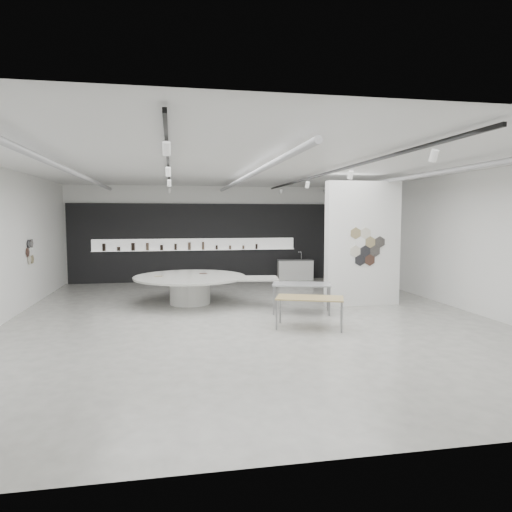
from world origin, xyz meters
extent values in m
cube|color=#ACABA2|center=(0.00, 0.00, -0.01)|extent=(12.00, 14.00, 0.01)
cube|color=silver|center=(0.00, 0.00, 3.80)|extent=(12.00, 14.00, 0.01)
cube|color=white|center=(0.00, 7.00, 1.90)|extent=(12.00, 0.01, 3.80)
cube|color=white|center=(0.00, -7.00, 1.90)|extent=(12.00, 0.01, 3.80)
cube|color=white|center=(6.00, 0.00, 1.90)|extent=(0.01, 14.00, 3.80)
cylinder|color=#939396|center=(-4.20, 0.50, 3.62)|extent=(0.12, 12.00, 0.12)
cylinder|color=#939396|center=(0.00, 0.50, 3.62)|extent=(0.12, 12.00, 0.12)
cylinder|color=#939396|center=(4.20, 0.50, 3.62)|extent=(0.12, 12.00, 0.12)
cube|color=black|center=(-2.00, 0.00, 3.70)|extent=(0.05, 13.00, 0.06)
cylinder|color=white|center=(-2.00, -5.00, 3.52)|extent=(0.11, 0.18, 0.21)
cylinder|color=white|center=(-2.00, -1.70, 3.52)|extent=(0.11, 0.18, 0.21)
cylinder|color=white|center=(-2.00, 1.60, 3.52)|extent=(0.11, 0.18, 0.21)
cylinder|color=white|center=(-2.00, 4.90, 3.52)|extent=(0.11, 0.18, 0.21)
cube|color=black|center=(2.00, 0.00, 3.70)|extent=(0.05, 13.00, 0.06)
cylinder|color=white|center=(2.00, -5.00, 3.52)|extent=(0.11, 0.18, 0.21)
cylinder|color=white|center=(2.00, -1.70, 3.52)|extent=(0.11, 0.18, 0.21)
cylinder|color=white|center=(2.00, 1.60, 3.52)|extent=(0.11, 0.18, 0.21)
cylinder|color=white|center=(2.00, 4.90, 3.52)|extent=(0.11, 0.18, 0.21)
cylinder|color=beige|center=(-5.97, 2.50, 1.35)|extent=(0.03, 0.28, 0.28)
cylinder|color=#8D7E56|center=(-5.97, 2.76, 1.35)|extent=(0.03, 0.28, 0.28)
cylinder|color=white|center=(-5.97, 2.63, 1.58)|extent=(0.03, 0.28, 0.28)
cylinder|color=#3F281F|center=(-5.97, 2.37, 1.58)|extent=(0.03, 0.28, 0.28)
cylinder|color=black|center=(-5.97, 2.50, 1.81)|extent=(0.03, 0.28, 0.28)
cylinder|color=black|center=(-5.97, 2.76, 1.81)|extent=(0.03, 0.28, 0.28)
cube|color=black|center=(0.00, 6.94, 1.55)|extent=(11.80, 0.10, 3.10)
cube|color=white|center=(-1.00, 6.87, 1.48)|extent=(8.00, 0.06, 0.46)
cube|color=white|center=(-1.00, 6.81, 1.25)|extent=(8.00, 0.18, 0.02)
cylinder|color=black|center=(-4.53, 6.81, 1.41)|extent=(0.13, 0.13, 0.29)
cylinder|color=black|center=(-3.99, 6.81, 1.34)|extent=(0.13, 0.13, 0.15)
cylinder|color=black|center=(-3.44, 6.81, 1.42)|extent=(0.14, 0.14, 0.30)
cylinder|color=brown|center=(-2.90, 6.81, 1.41)|extent=(0.12, 0.12, 0.29)
cylinder|color=black|center=(-2.36, 6.81, 1.37)|extent=(0.12, 0.12, 0.21)
cylinder|color=black|center=(-1.81, 6.81, 1.39)|extent=(0.10, 0.10, 0.25)
cylinder|color=brown|center=(-1.27, 6.81, 1.42)|extent=(0.12, 0.12, 0.30)
cylinder|color=brown|center=(-0.73, 6.81, 1.42)|extent=(0.10, 0.10, 0.31)
cylinder|color=black|center=(-0.19, 6.81, 1.35)|extent=(0.09, 0.09, 0.17)
cylinder|color=brown|center=(0.36, 6.81, 1.35)|extent=(0.10, 0.10, 0.16)
cylinder|color=brown|center=(0.90, 6.81, 1.34)|extent=(0.09, 0.09, 0.15)
cylinder|color=black|center=(1.44, 6.81, 1.37)|extent=(0.09, 0.09, 0.21)
cube|color=white|center=(3.50, 1.00, 1.80)|extent=(2.20, 0.35, 3.60)
cylinder|color=black|center=(3.50, 0.81, 1.60)|extent=(0.34, 0.03, 0.34)
cylinder|color=black|center=(3.80, 0.81, 1.60)|extent=(0.34, 0.03, 0.34)
cylinder|color=beige|center=(3.20, 0.81, 1.60)|extent=(0.34, 0.03, 0.34)
cylinder|color=#8D7E56|center=(3.65, 0.81, 1.86)|extent=(0.34, 0.03, 0.34)
cylinder|color=white|center=(3.35, 0.81, 1.86)|extent=(0.34, 0.03, 0.34)
cylinder|color=#3F281F|center=(3.65, 0.81, 1.34)|extent=(0.34, 0.03, 0.34)
cylinder|color=black|center=(3.35, 0.81, 1.34)|extent=(0.34, 0.03, 0.34)
cylinder|color=black|center=(3.95, 0.81, 1.86)|extent=(0.34, 0.03, 0.34)
cylinder|color=beige|center=(3.50, 0.81, 2.12)|extent=(0.34, 0.03, 0.34)
cylinder|color=#8D7E56|center=(3.20, 0.81, 2.12)|extent=(0.34, 0.03, 0.34)
cylinder|color=white|center=(-1.45, 2.10, 0.39)|extent=(1.33, 1.33, 0.78)
cylinder|color=#B5B5AB|center=(-1.45, 2.10, 0.81)|extent=(3.67, 3.67, 0.05)
cube|color=#B5B5AB|center=(0.32, 1.42, 0.81)|extent=(1.57, 1.09, 0.05)
cube|color=#8D7E56|center=(-2.35, 2.21, 0.84)|extent=(0.25, 0.19, 0.01)
cube|color=#3F281F|center=(-1.01, 2.60, 0.84)|extent=(0.25, 0.19, 0.01)
cube|color=#9E8752|center=(1.18, -1.37, 0.71)|extent=(1.71, 1.26, 0.03)
cube|color=slate|center=(0.38, -1.44, 0.35)|extent=(0.05, 0.05, 0.69)
cube|color=slate|center=(0.62, -0.79, 0.35)|extent=(0.05, 0.05, 0.69)
cube|color=slate|center=(1.75, -1.95, 0.35)|extent=(0.05, 0.05, 0.69)
cube|color=slate|center=(1.99, -1.30, 0.35)|extent=(0.05, 0.05, 0.69)
cube|color=gray|center=(1.46, 0.28, 0.78)|extent=(1.69, 1.16, 0.03)
cube|color=slate|center=(0.67, 0.14, 0.38)|extent=(0.05, 0.05, 0.76)
cube|color=slate|center=(0.85, 0.80, 0.38)|extent=(0.05, 0.05, 0.76)
cube|color=slate|center=(2.07, -0.25, 0.38)|extent=(0.05, 0.05, 0.76)
cube|color=slate|center=(2.25, 0.41, 0.38)|extent=(0.05, 0.05, 0.76)
cube|color=white|center=(3.01, 6.53, 0.40)|extent=(1.46, 0.69, 0.79)
cube|color=gray|center=(3.01, 6.53, 0.81)|extent=(1.50, 0.73, 0.03)
cylinder|color=silver|center=(3.29, 6.63, 0.98)|extent=(0.02, 0.02, 0.32)
cylinder|color=silver|center=(3.22, 6.64, 1.13)|extent=(0.14, 0.04, 0.02)
camera|label=1|loc=(-1.94, -11.44, 2.60)|focal=32.00mm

